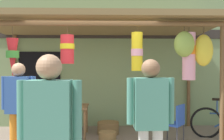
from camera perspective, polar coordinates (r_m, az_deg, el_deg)
The scene contains 10 objects.
shop_facade at distance 7.26m, azimuth -3.59°, elevation 3.85°, with size 10.05×0.29×4.00m.
market_stall_canopy at distance 5.94m, azimuth -0.79°, elevation 8.33°, with size 5.13×2.54×2.67m.
display_table at distance 6.29m, azimuth -11.03°, elevation -8.19°, with size 1.27×0.79×0.70m.
flower_heap_on_table at distance 6.18m, azimuth -10.54°, elevation -7.18°, with size 0.76×0.53×0.11m.
folding_chair at distance 5.63m, azimuth 13.50°, elevation -10.63°, with size 0.56×0.56×0.84m.
wicker_basket_by_table at distance 6.46m, azimuth -0.83°, elevation -12.36°, with size 0.51×0.51×0.29m, color brown.
wicker_basket_spare at distance 5.79m, azimuth -0.99°, elevation -14.22°, with size 0.38×0.38×0.23m, color brown.
customer_foreground at distance 3.37m, azimuth 8.29°, elevation -9.59°, with size 0.59×0.23×1.71m.
shopper_by_bananas at distance 2.54m, azimuth -13.31°, elevation -12.72°, with size 0.59×0.24×1.74m.
passerby_at_right at distance 4.77m, azimuth -19.44°, elevation -6.80°, with size 0.59×0.26×1.68m.
Camera 1 is at (0.24, -4.80, 1.63)m, focal length 42.52 mm.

